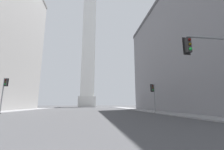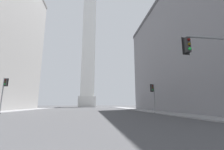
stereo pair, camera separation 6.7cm
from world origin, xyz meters
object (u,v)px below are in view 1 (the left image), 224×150
obelisk (89,41)px  traffic_light_near_right (222,57)px  traffic_light_mid_right (153,94)px  traffic_light_mid_left (4,90)px

obelisk → traffic_light_near_right: bearing=-81.2°
traffic_light_near_right → traffic_light_mid_right: size_ratio=1.29×
obelisk → traffic_light_mid_right: obelisk is taller
traffic_light_mid_right → traffic_light_near_right: bearing=-94.7°
obelisk → traffic_light_near_right: size_ratio=12.17×
traffic_light_near_right → traffic_light_mid_right: 15.44m
traffic_light_near_right → traffic_light_mid_left: size_ratio=1.11×
traffic_light_mid_right → obelisk: bearing=102.3°
traffic_light_mid_right → traffic_light_mid_left: bearing=175.4°
traffic_light_near_right → traffic_light_mid_left: traffic_light_near_right is taller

